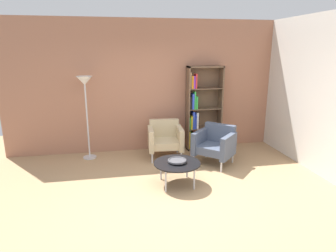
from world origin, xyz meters
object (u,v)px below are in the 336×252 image
object	(u,v)px
decorative_bowl	(177,161)
floor_lamp_torchiere	(85,91)
armchair_corner_red	(165,138)
armchair_spare_guest	(215,144)
coffee_table_low	(177,164)
bookshelf_tall	(200,110)

from	to	relation	value
decorative_bowl	floor_lamp_torchiere	distance (m)	2.45
decorative_bowl	armchair_corner_red	distance (m)	1.37
armchair_corner_red	floor_lamp_torchiere	xyz separation A→B (m)	(-1.60, 0.22, 1.03)
armchair_spare_guest	coffee_table_low	bearing A→B (deg)	-96.15
armchair_corner_red	bookshelf_tall	bearing A→B (deg)	29.23
decorative_bowl	floor_lamp_torchiere	world-z (taller)	floor_lamp_torchiere
floor_lamp_torchiere	armchair_corner_red	bearing A→B (deg)	-7.98
armchair_corner_red	floor_lamp_torchiere	distance (m)	1.92
bookshelf_tall	coffee_table_low	xyz separation A→B (m)	(-0.92, -1.78, -0.53)
decorative_bowl	armchair_spare_guest	xyz separation A→B (m)	(0.96, 0.81, -0.02)
decorative_bowl	floor_lamp_torchiere	bearing A→B (deg)	134.59
bookshelf_tall	armchair_corner_red	xyz separation A→B (m)	(-0.89, -0.41, -0.49)
coffee_table_low	floor_lamp_torchiere	distance (m)	2.48
armchair_spare_guest	floor_lamp_torchiere	bearing A→B (deg)	-153.25
armchair_spare_guest	armchair_corner_red	distance (m)	1.08
bookshelf_tall	decorative_bowl	world-z (taller)	bookshelf_tall
bookshelf_tall	armchair_spare_guest	xyz separation A→B (m)	(0.04, -0.97, -0.49)
armchair_corner_red	coffee_table_low	bearing A→B (deg)	-87.23
coffee_table_low	armchair_corner_red	bearing A→B (deg)	88.49
floor_lamp_torchiere	bookshelf_tall	bearing A→B (deg)	4.30
decorative_bowl	armchair_spare_guest	bearing A→B (deg)	39.89
coffee_table_low	decorative_bowl	bearing A→B (deg)	0.00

